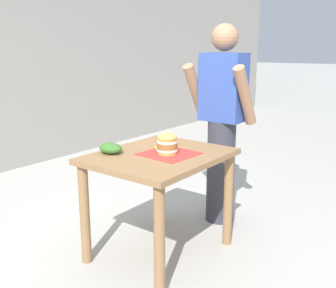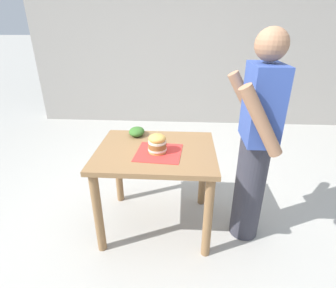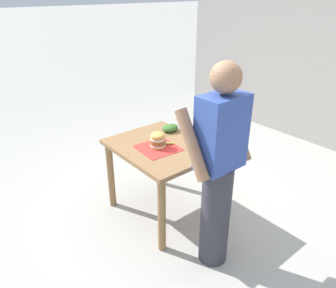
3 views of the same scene
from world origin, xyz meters
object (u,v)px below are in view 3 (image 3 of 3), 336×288
Objects in this scene: side_salad at (170,128)px; pickle_spear at (169,143)px; sandwich at (158,140)px; diner_across_table at (218,168)px; patio_table at (161,158)px.

pickle_spear is at bearing 48.13° from side_salad.
sandwich is 2.17× the size of pickle_spear.
side_salad is at bearing -146.12° from sandwich.
patio_table is at bearing -94.43° from diner_across_table.
patio_table is 5.16× the size of sandwich.
diner_across_table is at bearing 70.93° from side_salad.
sandwich is at bearing -11.31° from pickle_spear.
patio_table is 11.20× the size of pickle_spear.
patio_table is 0.57× the size of diner_across_table.
diner_across_table is at bearing 80.84° from pickle_spear.
diner_across_table is (0.12, 0.73, 0.10)m from pickle_spear.
side_salad is (-0.22, -0.25, 0.02)m from pickle_spear.
side_salad is 0.11× the size of diner_across_table.
diner_across_table is at bearing 89.55° from sandwich.
sandwich is (0.05, 0.02, 0.22)m from patio_table.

